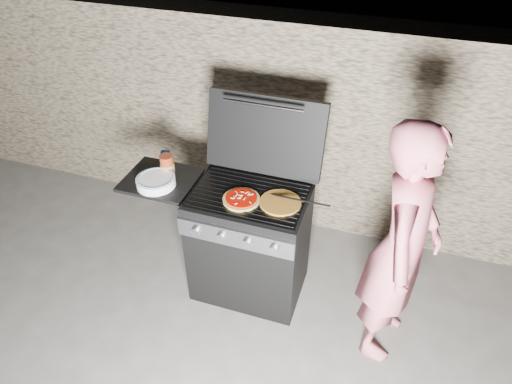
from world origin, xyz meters
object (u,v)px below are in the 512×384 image
(sauce_jar, at_px, (167,165))
(person, at_px, (402,248))
(gas_grill, at_px, (218,237))
(pizza_topped, at_px, (241,199))

(sauce_jar, relative_size, person, 0.09)
(sauce_jar, height_order, person, person)
(sauce_jar, bearing_deg, gas_grill, -9.81)
(person, bearing_deg, sauce_jar, 90.49)
(pizza_topped, height_order, sauce_jar, sauce_jar)
(pizza_topped, distance_m, person, 1.06)
(gas_grill, height_order, person, person)
(person, bearing_deg, gas_grill, 91.31)
(pizza_topped, bearing_deg, sauce_jar, 167.28)
(pizza_topped, xyz_separation_m, person, (1.05, -0.07, -0.07))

